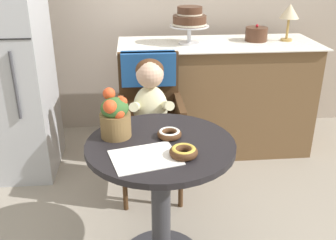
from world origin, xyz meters
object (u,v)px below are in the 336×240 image
(refrigerator, at_px, (0,61))
(seated_child, at_px, (151,105))
(donut_mid, at_px, (184,152))
(round_layer_cake, at_px, (256,34))
(tiered_cake_stand, at_px, (189,19))
(wicker_chair, at_px, (150,102))
(cafe_table, at_px, (161,180))
(table_lamp, at_px, (290,13))
(donut_front, at_px, (169,133))
(flower_vase, at_px, (115,116))

(refrigerator, bearing_deg, seated_child, -26.32)
(donut_mid, distance_m, refrigerator, 1.69)
(round_layer_cake, bearing_deg, donut_mid, -117.25)
(donut_mid, relative_size, round_layer_cake, 0.74)
(tiered_cake_stand, bearing_deg, donut_mid, -98.86)
(wicker_chair, height_order, round_layer_cake, round_layer_cake)
(cafe_table, height_order, tiered_cake_stand, tiered_cake_stand)
(round_layer_cake, height_order, table_lamp, table_lamp)
(donut_front, xyz_separation_m, round_layer_cake, (0.81, 1.29, 0.21))
(donut_front, relative_size, flower_vase, 0.50)
(cafe_table, xyz_separation_m, flower_vase, (-0.21, 0.09, 0.32))
(flower_vase, height_order, round_layer_cake, round_layer_cake)
(cafe_table, bearing_deg, table_lamp, 50.35)
(donut_mid, relative_size, tiered_cake_stand, 0.43)
(cafe_table, height_order, wicker_chair, wicker_chair)
(donut_front, bearing_deg, cafe_table, -131.95)
(table_lamp, bearing_deg, donut_front, -129.55)
(flower_vase, distance_m, refrigerator, 1.31)
(donut_mid, bearing_deg, table_lamp, 55.55)
(donut_front, height_order, flower_vase, flower_vase)
(flower_vase, bearing_deg, table_lamp, 43.38)
(seated_child, bearing_deg, donut_mid, -81.40)
(tiered_cake_stand, relative_size, refrigerator, 0.18)
(flower_vase, relative_size, tiered_cake_stand, 0.80)
(cafe_table, relative_size, round_layer_cake, 4.14)
(cafe_table, relative_size, donut_mid, 5.61)
(refrigerator, bearing_deg, donut_mid, -47.40)
(cafe_table, distance_m, donut_mid, 0.29)
(cafe_table, relative_size, donut_front, 6.01)
(refrigerator, bearing_deg, tiered_cake_stand, 8.32)
(seated_child, distance_m, table_lamp, 1.42)
(flower_vase, xyz_separation_m, table_lamp, (1.32, 1.24, 0.29))
(wicker_chair, relative_size, flower_vase, 3.98)
(refrigerator, bearing_deg, cafe_table, -46.33)
(cafe_table, bearing_deg, donut_front, 48.05)
(flower_vase, distance_m, table_lamp, 1.83)
(flower_vase, bearing_deg, donut_front, -7.68)
(donut_mid, relative_size, refrigerator, 0.08)
(cafe_table, bearing_deg, flower_vase, 157.36)
(table_lamp, bearing_deg, seated_child, -146.50)
(donut_mid, height_order, tiered_cake_stand, tiered_cake_stand)
(cafe_table, height_order, donut_mid, donut_mid)
(wicker_chair, bearing_deg, seated_child, -96.32)
(cafe_table, relative_size, refrigerator, 0.42)
(donut_mid, xyz_separation_m, round_layer_cake, (0.77, 1.49, 0.21))
(wicker_chair, distance_m, donut_front, 0.70)
(cafe_table, relative_size, wicker_chair, 0.75)
(donut_mid, bearing_deg, donut_front, 102.83)
(table_lamp, relative_size, refrigerator, 0.17)
(cafe_table, distance_m, seated_child, 0.61)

